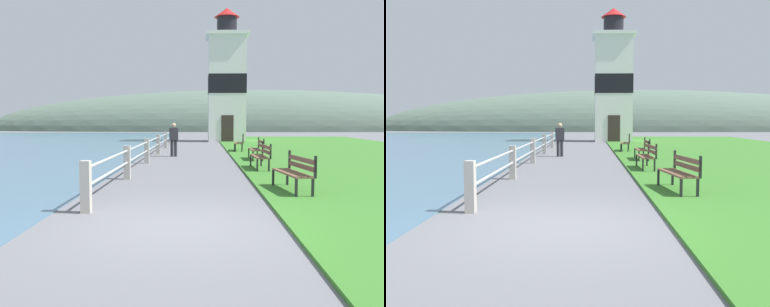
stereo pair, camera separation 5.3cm
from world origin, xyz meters
The scene contains 10 objects.
ground_plane centered at (0.00, 0.00, 0.00)m, with size 160.00×160.00×0.00m, color slate.
grass_verge centered at (7.79, 13.57, 0.03)m, with size 12.00×40.70×0.06m.
seawall_railing centered at (-1.69, 12.03, 0.56)m, with size 0.18×22.24×0.97m.
park_bench_near centered at (2.63, 3.23, 0.54)m, with size 0.70×1.73×0.94m.
park_bench_midway centered at (2.48, 7.64, 0.54)m, with size 0.50×1.66×0.94m.
park_bench_far centered at (2.75, 10.92, 0.54)m, with size 0.48×1.66×0.94m.
park_bench_by_lighthouse centered at (2.48, 15.69, 0.54)m, with size 0.64×1.69×0.94m.
lighthouse centered at (2.36, 26.30, 4.48)m, with size 3.18×3.18×10.07m.
person_strolling centered at (-0.83, 12.83, 0.84)m, with size 0.42×0.29×1.54m.
distant_hillside centered at (8.00, 57.13, 0.00)m, with size 80.00×16.00×12.00m.
Camera 2 is at (0.48, -6.73, 1.73)m, focal length 40.00 mm.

